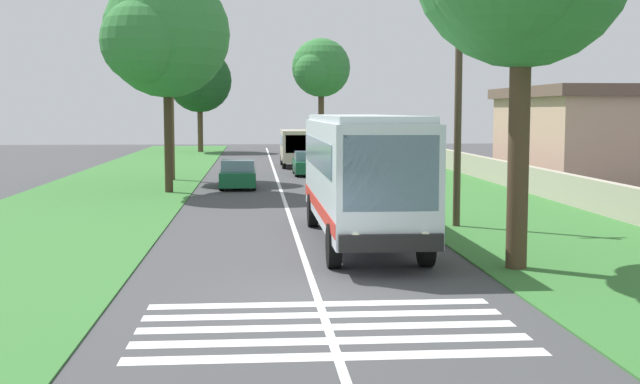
# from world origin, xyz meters

# --- Properties ---
(ground) EXTENTS (160.00, 160.00, 0.00)m
(ground) POSITION_xyz_m (0.00, 0.00, 0.00)
(ground) COLOR #424244
(grass_verge_left) EXTENTS (120.00, 8.00, 0.04)m
(grass_verge_left) POSITION_xyz_m (15.00, 8.20, 0.02)
(grass_verge_left) COLOR #387533
(grass_verge_left) RESTS_ON ground
(grass_verge_right) EXTENTS (120.00, 8.00, 0.04)m
(grass_verge_right) POSITION_xyz_m (15.00, -8.20, 0.02)
(grass_verge_right) COLOR #387533
(grass_verge_right) RESTS_ON ground
(centre_line) EXTENTS (110.00, 0.16, 0.01)m
(centre_line) POSITION_xyz_m (15.00, 0.00, 0.00)
(centre_line) COLOR silver
(centre_line) RESTS_ON ground
(coach_bus) EXTENTS (11.16, 2.62, 3.73)m
(coach_bus) POSITION_xyz_m (7.45, -1.80, 2.15)
(coach_bus) COLOR silver
(coach_bus) RESTS_ON ground
(zebra_crossing) EXTENTS (4.05, 6.80, 0.01)m
(zebra_crossing) POSITION_xyz_m (-2.12, 0.00, 0.00)
(zebra_crossing) COLOR silver
(zebra_crossing) RESTS_ON ground
(trailing_car_0) EXTENTS (4.30, 1.78, 1.43)m
(trailing_car_0) POSITION_xyz_m (25.11, 2.10, 0.67)
(trailing_car_0) COLOR #145933
(trailing_car_0) RESTS_ON ground
(trailing_car_1) EXTENTS (4.30, 1.78, 1.43)m
(trailing_car_1) POSITION_xyz_m (33.30, -1.97, 0.67)
(trailing_car_1) COLOR #145933
(trailing_car_1) RESTS_ON ground
(trailing_minibus_0) EXTENTS (6.00, 2.14, 2.53)m
(trailing_minibus_0) POSITION_xyz_m (40.73, -1.65, 1.55)
(trailing_minibus_0) COLOR #BFB299
(trailing_minibus_0) RESTS_ON ground
(roadside_tree_left_0) EXTENTS (7.12, 5.87, 10.29)m
(roadside_tree_left_0) POSITION_xyz_m (22.94, 5.45, 7.22)
(roadside_tree_left_0) COLOR #3D2D1E
(roadside_tree_left_0) RESTS_ON grass_verge_left
(roadside_tree_left_1) EXTENTS (7.21, 5.90, 9.56)m
(roadside_tree_left_1) POSITION_xyz_m (61.95, 6.41, 6.47)
(roadside_tree_left_1) COLOR #4C3826
(roadside_tree_left_1) RESTS_ON grass_verge_left
(roadside_tree_left_2) EXTENTS (5.56, 4.52, 10.04)m
(roadside_tree_left_2) POSITION_xyz_m (30.09, 5.99, 7.67)
(roadside_tree_left_2) COLOR brown
(roadside_tree_left_2) RESTS_ON grass_verge_left
(roadside_tree_right_1) EXTENTS (6.87, 5.56, 10.67)m
(roadside_tree_right_1) POSITION_xyz_m (63.19, -5.00, 7.73)
(roadside_tree_right_1) COLOR #4C3826
(roadside_tree_right_1) RESTS_ON grass_verge_right
(utility_pole) EXTENTS (0.24, 1.40, 7.15)m
(utility_pole) POSITION_xyz_m (10.42, -5.41, 3.75)
(utility_pole) COLOR #473828
(utility_pole) RESTS_ON grass_verge_right
(roadside_wall) EXTENTS (70.00, 0.40, 1.23)m
(roadside_wall) POSITION_xyz_m (20.00, -11.60, 0.66)
(roadside_wall) COLOR #B2A893
(roadside_wall) RESTS_ON grass_verge_right
(roadside_building) EXTENTS (12.56, 6.69, 5.16)m
(roadside_building) POSITION_xyz_m (27.94, -16.49, 2.62)
(roadside_building) COLOR tan
(roadside_building) RESTS_ON ground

